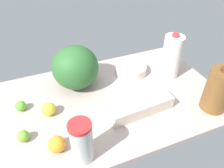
% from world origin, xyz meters
% --- Properties ---
extents(countertop, '(1.20, 0.76, 0.03)m').
position_xyz_m(countertop, '(0.00, 0.00, 0.01)').
color(countertop, '#B79F98').
rests_on(countertop, ground).
extents(tumbler_cup, '(0.09, 0.09, 0.20)m').
position_xyz_m(tumbler_cup, '(0.25, 0.29, 0.13)').
color(tumbler_cup, silver).
rests_on(tumbler_cup, countertop).
extents(watermelon, '(0.26, 0.26, 0.25)m').
position_xyz_m(watermelon, '(0.15, -0.19, 0.15)').
color(watermelon, '#2C632D').
rests_on(watermelon, countertop).
extents(mixing_bowl, '(0.19, 0.19, 0.05)m').
position_xyz_m(mixing_bowl, '(-0.20, -0.18, 0.06)').
color(mixing_bowl, silver).
rests_on(mixing_bowl, countertop).
extents(milk_jug, '(0.11, 0.11, 0.28)m').
position_xyz_m(milk_jug, '(-0.41, -0.07, 0.16)').
color(milk_jug, white).
rests_on(milk_jug, countertop).
extents(chocolate_milk_jug, '(0.13, 0.13, 0.25)m').
position_xyz_m(chocolate_milk_jug, '(-0.46, 0.26, 0.15)').
color(chocolate_milk_jug, brown).
rests_on(chocolate_milk_jug, countertop).
extents(egg_carton, '(0.34, 0.13, 0.07)m').
position_xyz_m(egg_carton, '(-0.10, 0.14, 0.06)').
color(egg_carton, beige).
rests_on(egg_carton, countertop).
extents(lime_beside_bowl, '(0.05, 0.05, 0.05)m').
position_xyz_m(lime_beside_bowl, '(0.47, 0.11, 0.06)').
color(lime_beside_bowl, '#6CB234').
rests_on(lime_beside_bowl, countertop).
extents(orange_loose, '(0.07, 0.07, 0.07)m').
position_xyz_m(orange_loose, '(0.34, 0.22, 0.07)').
color(orange_loose, orange).
rests_on(orange_loose, countertop).
extents(lime_far_back, '(0.05, 0.05, 0.05)m').
position_xyz_m(lime_far_back, '(0.47, -0.09, 0.06)').
color(lime_far_back, '#61B632').
rests_on(lime_far_back, countertop).
extents(lemon_near_front, '(0.07, 0.07, 0.07)m').
position_xyz_m(lemon_near_front, '(0.34, -0.01, 0.06)').
color(lemon_near_front, yellow).
rests_on(lemon_near_front, countertop).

